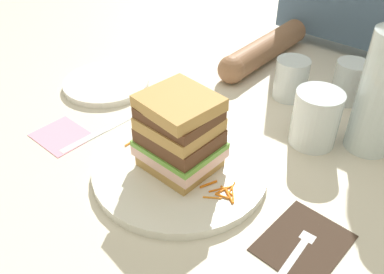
{
  "coord_description": "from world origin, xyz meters",
  "views": [
    {
      "loc": [
        0.33,
        -0.37,
        0.46
      ],
      "look_at": [
        -0.01,
        0.03,
        0.06
      ],
      "focal_mm": 38.5,
      "sensor_mm": 36.0,
      "label": 1
    }
  ],
  "objects_px": {
    "napkin_pink": "(62,135)",
    "side_plate": "(106,83)",
    "napkin_dark": "(305,241)",
    "empty_tumbler_1": "(349,82)",
    "empty_tumbler_0": "(291,79)",
    "sandwich": "(179,134)",
    "fork": "(298,250)",
    "knife": "(104,129)",
    "main_plate": "(180,169)",
    "juice_glass": "(315,120)"
  },
  "relations": [
    {
      "from": "fork",
      "to": "juice_glass",
      "type": "xyz_separation_m",
      "value": [
        -0.1,
        0.23,
        0.04
      ]
    },
    {
      "from": "main_plate",
      "to": "sandwich",
      "type": "xyz_separation_m",
      "value": [
        0.0,
        -0.0,
        0.07
      ]
    },
    {
      "from": "main_plate",
      "to": "empty_tumbler_1",
      "type": "distance_m",
      "value": 0.41
    },
    {
      "from": "knife",
      "to": "empty_tumbler_1",
      "type": "height_order",
      "value": "empty_tumbler_1"
    },
    {
      "from": "sandwich",
      "to": "empty_tumbler_1",
      "type": "bearing_deg",
      "value": 73.82
    },
    {
      "from": "napkin_dark",
      "to": "fork",
      "type": "xyz_separation_m",
      "value": [
        0.0,
        -0.02,
        0.0
      ]
    },
    {
      "from": "empty_tumbler_1",
      "to": "sandwich",
      "type": "bearing_deg",
      "value": -106.18
    },
    {
      "from": "empty_tumbler_0",
      "to": "napkin_pink",
      "type": "xyz_separation_m",
      "value": [
        -0.25,
        -0.39,
        -0.04
      ]
    },
    {
      "from": "main_plate",
      "to": "napkin_dark",
      "type": "bearing_deg",
      "value": 1.1
    },
    {
      "from": "sandwich",
      "to": "napkin_dark",
      "type": "height_order",
      "value": "sandwich"
    },
    {
      "from": "side_plate",
      "to": "main_plate",
      "type": "bearing_deg",
      "value": -18.92
    },
    {
      "from": "fork",
      "to": "empty_tumbler_0",
      "type": "xyz_separation_m",
      "value": [
        -0.21,
        0.34,
        0.04
      ]
    },
    {
      "from": "empty_tumbler_1",
      "to": "fork",
      "type": "bearing_deg",
      "value": -74.48
    },
    {
      "from": "empty_tumbler_1",
      "to": "side_plate",
      "type": "xyz_separation_m",
      "value": [
        -0.42,
        -0.28,
        -0.04
      ]
    },
    {
      "from": "side_plate",
      "to": "napkin_pink",
      "type": "height_order",
      "value": "side_plate"
    },
    {
      "from": "main_plate",
      "to": "napkin_dark",
      "type": "distance_m",
      "value": 0.23
    },
    {
      "from": "juice_glass",
      "to": "side_plate",
      "type": "distance_m",
      "value": 0.45
    },
    {
      "from": "napkin_dark",
      "to": "napkin_pink",
      "type": "distance_m",
      "value": 0.46
    },
    {
      "from": "napkin_dark",
      "to": "empty_tumbler_0",
      "type": "xyz_separation_m",
      "value": [
        -0.21,
        0.32,
        0.04
      ]
    },
    {
      "from": "main_plate",
      "to": "napkin_dark",
      "type": "relative_size",
      "value": 2.3
    },
    {
      "from": "main_plate",
      "to": "fork",
      "type": "distance_m",
      "value": 0.23
    },
    {
      "from": "side_plate",
      "to": "napkin_pink",
      "type": "relative_size",
      "value": 1.87
    },
    {
      "from": "fork",
      "to": "empty_tumbler_0",
      "type": "height_order",
      "value": "empty_tumbler_0"
    },
    {
      "from": "napkin_dark",
      "to": "juice_glass",
      "type": "distance_m",
      "value": 0.24
    },
    {
      "from": "main_plate",
      "to": "fork",
      "type": "xyz_separation_m",
      "value": [
        0.23,
        -0.02,
        -0.0
      ]
    },
    {
      "from": "sandwich",
      "to": "knife",
      "type": "xyz_separation_m",
      "value": [
        -0.19,
        -0.0,
        -0.08
      ]
    },
    {
      "from": "sandwich",
      "to": "juice_glass",
      "type": "height_order",
      "value": "sandwich"
    },
    {
      "from": "main_plate",
      "to": "knife",
      "type": "bearing_deg",
      "value": -178.72
    },
    {
      "from": "empty_tumbler_0",
      "to": "side_plate",
      "type": "bearing_deg",
      "value": -146.26
    },
    {
      "from": "sandwich",
      "to": "empty_tumbler_0",
      "type": "xyz_separation_m",
      "value": [
        0.02,
        0.33,
        -0.04
      ]
    },
    {
      "from": "main_plate",
      "to": "juice_glass",
      "type": "distance_m",
      "value": 0.25
    },
    {
      "from": "knife",
      "to": "side_plate",
      "type": "height_order",
      "value": "side_plate"
    },
    {
      "from": "napkin_dark",
      "to": "fork",
      "type": "height_order",
      "value": "fork"
    },
    {
      "from": "sandwich",
      "to": "empty_tumbler_1",
      "type": "relative_size",
      "value": 1.52
    },
    {
      "from": "empty_tumbler_1",
      "to": "napkin_pink",
      "type": "height_order",
      "value": "empty_tumbler_1"
    },
    {
      "from": "sandwich",
      "to": "napkin_pink",
      "type": "xyz_separation_m",
      "value": [
        -0.23,
        -0.07,
        -0.08
      ]
    },
    {
      "from": "sandwich",
      "to": "empty_tumbler_0",
      "type": "distance_m",
      "value": 0.33
    },
    {
      "from": "empty_tumbler_0",
      "to": "napkin_dark",
      "type": "bearing_deg",
      "value": -56.91
    },
    {
      "from": "napkin_dark",
      "to": "empty_tumbler_1",
      "type": "xyz_separation_m",
      "value": [
        -0.11,
        0.39,
        0.04
      ]
    },
    {
      "from": "sandwich",
      "to": "napkin_pink",
      "type": "distance_m",
      "value": 0.25
    },
    {
      "from": "knife",
      "to": "side_plate",
      "type": "distance_m",
      "value": 0.17
    },
    {
      "from": "empty_tumbler_0",
      "to": "napkin_pink",
      "type": "height_order",
      "value": "empty_tumbler_0"
    },
    {
      "from": "napkin_dark",
      "to": "empty_tumbler_0",
      "type": "bearing_deg",
      "value": 123.09
    },
    {
      "from": "sandwich",
      "to": "side_plate",
      "type": "bearing_deg",
      "value": 161.07
    },
    {
      "from": "napkin_pink",
      "to": "side_plate",
      "type": "bearing_deg",
      "value": 114.31
    },
    {
      "from": "main_plate",
      "to": "napkin_dark",
      "type": "height_order",
      "value": "main_plate"
    },
    {
      "from": "empty_tumbler_1",
      "to": "juice_glass",
      "type": "bearing_deg",
      "value": -86.0
    },
    {
      "from": "fork",
      "to": "side_plate",
      "type": "bearing_deg",
      "value": 166.95
    },
    {
      "from": "napkin_dark",
      "to": "empty_tumbler_1",
      "type": "relative_size",
      "value": 1.45
    },
    {
      "from": "empty_tumbler_0",
      "to": "napkin_pink",
      "type": "bearing_deg",
      "value": -122.38
    }
  ]
}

